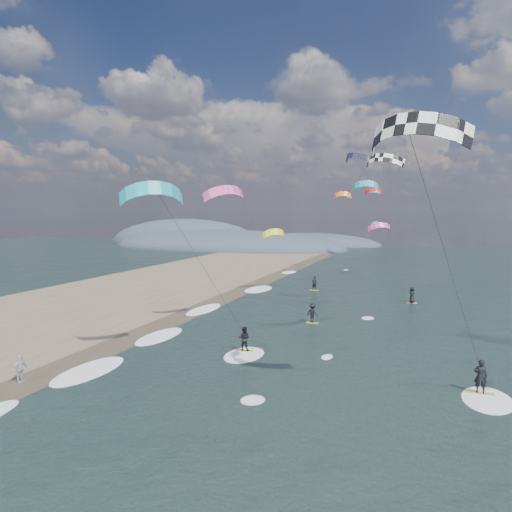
% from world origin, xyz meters
% --- Properties ---
extents(ground, '(260.00, 260.00, 0.00)m').
position_xyz_m(ground, '(0.00, 0.00, 0.00)').
color(ground, black).
rests_on(ground, ground).
extents(wet_sand_strip, '(3.00, 240.00, 0.00)m').
position_xyz_m(wet_sand_strip, '(-12.00, 10.00, 0.00)').
color(wet_sand_strip, '#382D23').
rests_on(wet_sand_strip, ground).
extents(coastal_hills, '(80.00, 41.00, 15.00)m').
position_xyz_m(coastal_hills, '(-44.84, 107.86, 0.00)').
color(coastal_hills, '#3D4756').
rests_on(coastal_hills, ground).
extents(kitesurfer_near_a, '(8.08, 9.07, 14.85)m').
position_xyz_m(kitesurfer_near_a, '(9.57, 4.74, 11.38)').
color(kitesurfer_near_a, gold).
rests_on(kitesurfer_near_a, ground).
extents(kitesurfer_near_b, '(7.11, 9.17, 12.54)m').
position_xyz_m(kitesurfer_near_b, '(-4.71, 8.95, 8.03)').
color(kitesurfer_near_b, gold).
rests_on(kitesurfer_near_b, ground).
extents(far_kitesurfers, '(13.02, 18.77, 1.82)m').
position_xyz_m(far_kitesurfers, '(2.19, 31.38, 0.90)').
color(far_kitesurfers, gold).
rests_on(far_kitesurfers, ground).
extents(bg_kite_field, '(16.13, 72.27, 11.51)m').
position_xyz_m(bg_kite_field, '(-0.35, 51.07, 12.48)').
color(bg_kite_field, orange).
rests_on(bg_kite_field, ground).
extents(shoreline_surf, '(2.40, 79.40, 0.11)m').
position_xyz_m(shoreline_surf, '(-10.80, 14.75, 0.00)').
color(shoreline_surf, white).
rests_on(shoreline_surf, ground).
extents(beach_walker, '(0.48, 0.98, 1.62)m').
position_xyz_m(beach_walker, '(-12.50, 2.93, 0.81)').
color(beach_walker, '#B7BAC3').
rests_on(beach_walker, ground).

